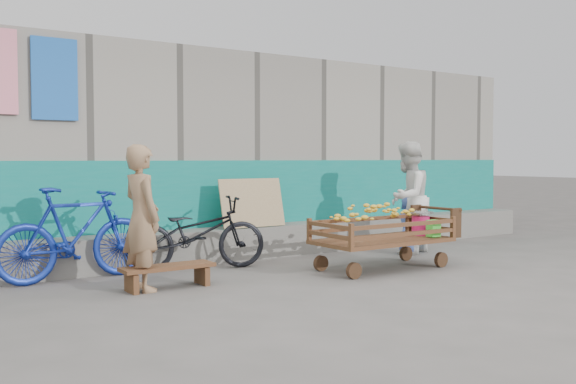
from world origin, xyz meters
TOP-DOWN VIEW (x-y plane):
  - ground at (0.00, 0.00)m, footprint 80.00×80.00m
  - building_wall at (-0.00, 4.05)m, footprint 12.00×3.50m
  - banana_cart at (1.22, 0.55)m, footprint 1.95×0.89m
  - bench at (-1.54, 0.95)m, footprint 1.04×0.31m
  - vendor_man at (-1.81, 1.01)m, footprint 0.44×0.61m
  - woman at (2.50, 1.36)m, footprint 1.00×0.90m
  - child at (2.50, 1.33)m, footprint 0.54×0.49m
  - bicycle_dark at (-0.75, 1.85)m, footprint 1.89×1.05m
  - bicycle_blue at (-2.25, 1.97)m, footprint 1.86×0.62m

SIDE VIEW (x-z plane):
  - ground at x=0.00m, z-range 0.00..0.00m
  - bench at x=-1.54m, z-range 0.06..0.32m
  - child at x=2.50m, z-range 0.00..0.93m
  - bicycle_dark at x=-0.75m, z-range 0.00..0.94m
  - bicycle_blue at x=-2.25m, z-range 0.00..1.10m
  - banana_cart at x=1.22m, z-range 0.15..0.98m
  - vendor_man at x=-1.81m, z-range 0.00..1.58m
  - woman at x=2.50m, z-range 0.00..1.68m
  - building_wall at x=0.00m, z-range -0.03..2.97m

